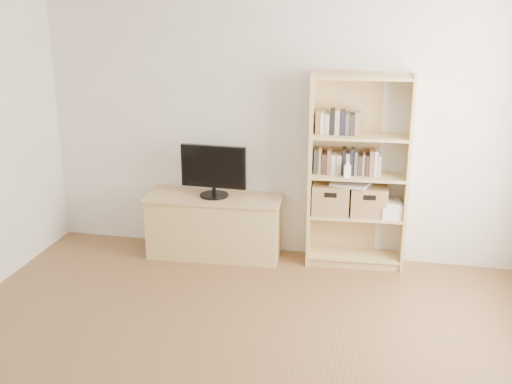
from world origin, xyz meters
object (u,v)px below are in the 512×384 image
(bookshelf, at_px, (358,172))
(basket_right, at_px, (369,201))
(tv_stand, at_px, (215,227))
(baby_monitor, at_px, (347,171))
(laptop, at_px, (350,184))
(basket_left, at_px, (331,198))
(television, at_px, (214,171))

(bookshelf, height_order, basket_right, bookshelf)
(tv_stand, relative_size, bookshelf, 0.70)
(bookshelf, relative_size, baby_monitor, 15.85)
(bookshelf, height_order, laptop, bookshelf)
(basket_right, height_order, laptop, laptop)
(bookshelf, relative_size, basket_left, 5.32)
(tv_stand, bearing_deg, baby_monitor, -4.66)
(basket_right, bearing_deg, laptop, -177.92)
(television, bearing_deg, tv_stand, 0.00)
(television, height_order, basket_right, television)
(tv_stand, bearing_deg, laptop, -0.69)
(bookshelf, xyz_separation_m, basket_right, (0.11, 0.00, -0.26))
(television, bearing_deg, laptop, 4.60)
(bookshelf, distance_m, baby_monitor, 0.14)
(bookshelf, xyz_separation_m, baby_monitor, (-0.09, -0.10, 0.04))
(bookshelf, distance_m, basket_left, 0.35)
(bookshelf, bearing_deg, tv_stand, 179.53)
(baby_monitor, distance_m, basket_right, 0.37)
(bookshelf, bearing_deg, basket_left, -178.81)
(tv_stand, xyz_separation_m, baby_monitor, (1.24, -0.03, 0.64))
(basket_left, relative_size, laptop, 1.03)
(television, relative_size, basket_right, 1.92)
(basket_left, bearing_deg, laptop, -3.27)
(television, height_order, laptop, television)
(television, relative_size, laptop, 1.92)
(baby_monitor, relative_size, laptop, 0.35)
(bookshelf, relative_size, basket_right, 5.48)
(tv_stand, bearing_deg, basket_left, -0.41)
(tv_stand, height_order, television, television)
(bookshelf, height_order, baby_monitor, bookshelf)
(baby_monitor, relative_size, basket_left, 0.34)
(baby_monitor, xyz_separation_m, basket_left, (-0.14, 0.08, -0.29))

